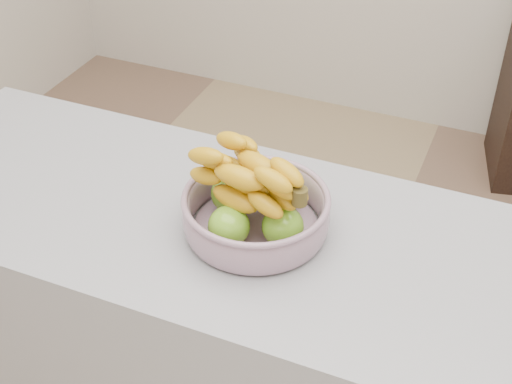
% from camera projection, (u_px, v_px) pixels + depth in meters
% --- Properties ---
extents(counter, '(2.00, 0.60, 0.90)m').
position_uv_depth(counter, '(296.00, 382.00, 1.74)').
color(counter, '#94949B').
rests_on(counter, ground).
extents(fruit_bowl, '(0.31, 0.31, 0.19)m').
position_uv_depth(fruit_bowl, '(255.00, 207.00, 1.46)').
color(fruit_bowl, '#A0AEC0').
rests_on(fruit_bowl, counter).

